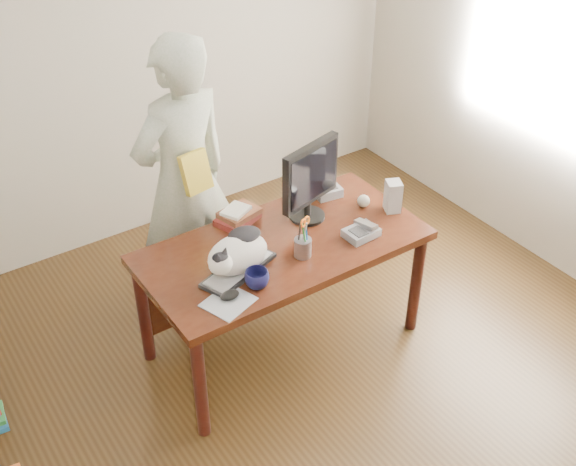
{
  "coord_description": "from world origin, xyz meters",
  "views": [
    {
      "loc": [
        -1.8,
        -2.11,
        3.12
      ],
      "look_at": [
        0.0,
        0.55,
        0.85
      ],
      "focal_mm": 45.0,
      "sensor_mm": 36.0,
      "label": 1
    }
  ],
  "objects_px": {
    "desk": "(276,257)",
    "mouse": "(230,295)",
    "pen_cup": "(303,245)",
    "coffee_mug": "(257,279)",
    "person": "(184,181)",
    "speaker": "(393,196)",
    "keyboard": "(239,270)",
    "calculator": "(324,188)",
    "monitor": "(310,178)",
    "cat": "(236,254)",
    "baseball": "(364,201)",
    "book_stack": "(238,216)",
    "phone": "(362,232)"
  },
  "relations": [
    {
      "from": "coffee_mug",
      "to": "speaker",
      "type": "xyz_separation_m",
      "value": [
        1.05,
        0.16,
        0.05
      ]
    },
    {
      "from": "pen_cup",
      "to": "book_stack",
      "type": "bearing_deg",
      "value": 104.28
    },
    {
      "from": "pen_cup",
      "to": "person",
      "type": "height_order",
      "value": "person"
    },
    {
      "from": "mouse",
      "to": "baseball",
      "type": "distance_m",
      "value": 1.13
    },
    {
      "from": "baseball",
      "to": "book_stack",
      "type": "xyz_separation_m",
      "value": [
        -0.7,
        0.28,
        0.0
      ]
    },
    {
      "from": "desk",
      "to": "person",
      "type": "height_order",
      "value": "person"
    },
    {
      "from": "phone",
      "to": "book_stack",
      "type": "bearing_deg",
      "value": 131.88
    },
    {
      "from": "keyboard",
      "to": "coffee_mug",
      "type": "relative_size",
      "value": 3.79
    },
    {
      "from": "person",
      "to": "mouse",
      "type": "bearing_deg",
      "value": 66.27
    },
    {
      "from": "desk",
      "to": "mouse",
      "type": "height_order",
      "value": "mouse"
    },
    {
      "from": "desk",
      "to": "book_stack",
      "type": "height_order",
      "value": "book_stack"
    },
    {
      "from": "phone",
      "to": "calculator",
      "type": "bearing_deg",
      "value": 76.05
    },
    {
      "from": "desk",
      "to": "pen_cup",
      "type": "xyz_separation_m",
      "value": [
        0.03,
        -0.23,
        0.21
      ]
    },
    {
      "from": "phone",
      "to": "pen_cup",
      "type": "bearing_deg",
      "value": 172.13
    },
    {
      "from": "pen_cup",
      "to": "keyboard",
      "type": "bearing_deg",
      "value": 168.64
    },
    {
      "from": "keyboard",
      "to": "book_stack",
      "type": "xyz_separation_m",
      "value": [
        0.24,
        0.41,
        0.03
      ]
    },
    {
      "from": "keyboard",
      "to": "book_stack",
      "type": "height_order",
      "value": "book_stack"
    },
    {
      "from": "phone",
      "to": "person",
      "type": "bearing_deg",
      "value": 125.3
    },
    {
      "from": "monitor",
      "to": "pen_cup",
      "type": "bearing_deg",
      "value": -146.17
    },
    {
      "from": "monitor",
      "to": "book_stack",
      "type": "xyz_separation_m",
      "value": [
        -0.36,
        0.21,
        -0.23
      ]
    },
    {
      "from": "pen_cup",
      "to": "phone",
      "type": "bearing_deg",
      "value": -5.53
    },
    {
      "from": "pen_cup",
      "to": "phone",
      "type": "xyz_separation_m",
      "value": [
        0.38,
        -0.04,
        -0.04
      ]
    },
    {
      "from": "pen_cup",
      "to": "phone",
      "type": "height_order",
      "value": "pen_cup"
    },
    {
      "from": "keyboard",
      "to": "phone",
      "type": "height_order",
      "value": "phone"
    },
    {
      "from": "phone",
      "to": "calculator",
      "type": "height_order",
      "value": "phone"
    },
    {
      "from": "person",
      "to": "speaker",
      "type": "bearing_deg",
      "value": 132.77
    },
    {
      "from": "baseball",
      "to": "book_stack",
      "type": "distance_m",
      "value": 0.76
    },
    {
      "from": "mouse",
      "to": "pen_cup",
      "type": "bearing_deg",
      "value": -8.83
    },
    {
      "from": "keyboard",
      "to": "calculator",
      "type": "bearing_deg",
      "value": 3.94
    },
    {
      "from": "speaker",
      "to": "baseball",
      "type": "bearing_deg",
      "value": 157.0
    },
    {
      "from": "monitor",
      "to": "person",
      "type": "relative_size",
      "value": 0.27
    },
    {
      "from": "cat",
      "to": "baseball",
      "type": "bearing_deg",
      "value": -12.78
    },
    {
      "from": "keyboard",
      "to": "pen_cup",
      "type": "height_order",
      "value": "pen_cup"
    },
    {
      "from": "book_stack",
      "to": "cat",
      "type": "bearing_deg",
      "value": -139.91
    },
    {
      "from": "pen_cup",
      "to": "coffee_mug",
      "type": "xyz_separation_m",
      "value": [
        -0.35,
        -0.09,
        -0.02
      ]
    },
    {
      "from": "keyboard",
      "to": "monitor",
      "type": "bearing_deg",
      "value": -2.07
    },
    {
      "from": "desk",
      "to": "monitor",
      "type": "distance_m",
      "value": 0.5
    },
    {
      "from": "pen_cup",
      "to": "coffee_mug",
      "type": "distance_m",
      "value": 0.36
    },
    {
      "from": "keyboard",
      "to": "baseball",
      "type": "relative_size",
      "value": 6.28
    },
    {
      "from": "mouse",
      "to": "desk",
      "type": "bearing_deg",
      "value": 14.64
    },
    {
      "from": "book_stack",
      "to": "mouse",
      "type": "bearing_deg",
      "value": -142.78
    },
    {
      "from": "cat",
      "to": "person",
      "type": "bearing_deg",
      "value": 62.61
    },
    {
      "from": "pen_cup",
      "to": "coffee_mug",
      "type": "bearing_deg",
      "value": -166.04
    },
    {
      "from": "pen_cup",
      "to": "monitor",
      "type": "bearing_deg",
      "value": 48.64
    },
    {
      "from": "speaker",
      "to": "baseball",
      "type": "distance_m",
      "value": 0.18
    },
    {
      "from": "mouse",
      "to": "speaker",
      "type": "relative_size",
      "value": 0.62
    },
    {
      "from": "keyboard",
      "to": "mouse",
      "type": "distance_m",
      "value": 0.22
    },
    {
      "from": "phone",
      "to": "person",
      "type": "distance_m",
      "value": 1.1
    },
    {
      "from": "book_stack",
      "to": "keyboard",
      "type": "bearing_deg",
      "value": -139.06
    },
    {
      "from": "pen_cup",
      "to": "speaker",
      "type": "bearing_deg",
      "value": 5.65
    }
  ]
}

